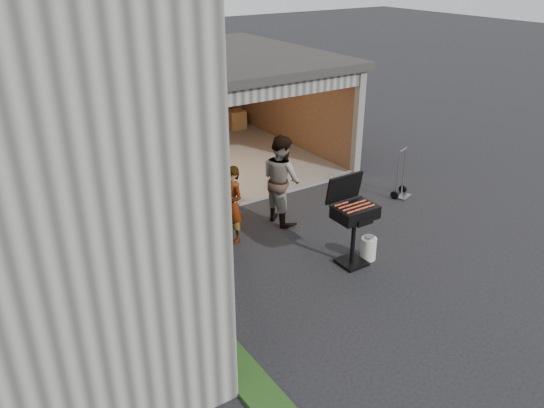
{
  "coord_description": "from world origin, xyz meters",
  "views": [
    {
      "loc": [
        -4.96,
        -6.08,
        5.21
      ],
      "look_at": [
        -0.25,
        1.15,
        1.15
      ],
      "focal_mm": 35.0,
      "sensor_mm": 36.0,
      "label": 1
    }
  ],
  "objects_px": {
    "plywood_panel": "(195,308)",
    "woman": "(232,205)",
    "minivan": "(141,147)",
    "hand_truck": "(401,188)",
    "propane_tank": "(368,248)",
    "man": "(281,179)",
    "bbq_grill": "(353,214)"
  },
  "relations": [
    {
      "from": "woman",
      "to": "propane_tank",
      "type": "relative_size",
      "value": 3.58
    },
    {
      "from": "woman",
      "to": "hand_truck",
      "type": "relative_size",
      "value": 1.32
    },
    {
      "from": "bbq_grill",
      "to": "hand_truck",
      "type": "bearing_deg",
      "value": 28.79
    },
    {
      "from": "hand_truck",
      "to": "woman",
      "type": "bearing_deg",
      "value": 156.8
    },
    {
      "from": "minivan",
      "to": "hand_truck",
      "type": "relative_size",
      "value": 3.81
    },
    {
      "from": "propane_tank",
      "to": "hand_truck",
      "type": "xyz_separation_m",
      "value": [
        2.6,
        1.7,
        0.01
      ]
    },
    {
      "from": "bbq_grill",
      "to": "propane_tank",
      "type": "height_order",
      "value": "bbq_grill"
    },
    {
      "from": "man",
      "to": "plywood_panel",
      "type": "xyz_separation_m",
      "value": [
        -3.2,
        -2.45,
        -0.48
      ]
    },
    {
      "from": "minivan",
      "to": "bbq_grill",
      "type": "bearing_deg",
      "value": -66.59
    },
    {
      "from": "woman",
      "to": "plywood_panel",
      "type": "bearing_deg",
      "value": -45.88
    },
    {
      "from": "woman",
      "to": "propane_tank",
      "type": "height_order",
      "value": "woman"
    },
    {
      "from": "minivan",
      "to": "hand_truck",
      "type": "distance_m",
      "value": 6.76
    },
    {
      "from": "plywood_panel",
      "to": "hand_truck",
      "type": "distance_m",
      "value": 6.57
    },
    {
      "from": "plywood_panel",
      "to": "woman",
      "type": "bearing_deg",
      "value": 49.78
    },
    {
      "from": "plywood_panel",
      "to": "minivan",
      "type": "bearing_deg",
      "value": 75.7
    },
    {
      "from": "woman",
      "to": "man",
      "type": "xyz_separation_m",
      "value": [
        1.3,
        0.2,
        0.17
      ]
    },
    {
      "from": "woman",
      "to": "man",
      "type": "height_order",
      "value": "man"
    },
    {
      "from": "minivan",
      "to": "plywood_panel",
      "type": "xyz_separation_m",
      "value": [
        -1.77,
        -6.95,
        -0.15
      ]
    },
    {
      "from": "bbq_grill",
      "to": "plywood_panel",
      "type": "relative_size",
      "value": 1.76
    },
    {
      "from": "minivan",
      "to": "plywood_panel",
      "type": "distance_m",
      "value": 7.17
    },
    {
      "from": "woman",
      "to": "bbq_grill",
      "type": "distance_m",
      "value": 2.42
    },
    {
      "from": "bbq_grill",
      "to": "plywood_panel",
      "type": "bearing_deg",
      "value": -175.0
    },
    {
      "from": "plywood_panel",
      "to": "hand_truck",
      "type": "relative_size",
      "value": 0.81
    },
    {
      "from": "woman",
      "to": "hand_truck",
      "type": "xyz_separation_m",
      "value": [
        4.37,
        -0.32,
        -0.56
      ]
    },
    {
      "from": "bbq_grill",
      "to": "propane_tank",
      "type": "distance_m",
      "value": 0.87
    },
    {
      "from": "woman",
      "to": "propane_tank",
      "type": "distance_m",
      "value": 2.76
    },
    {
      "from": "bbq_grill",
      "to": "plywood_panel",
      "type": "height_order",
      "value": "bbq_grill"
    },
    {
      "from": "minivan",
      "to": "propane_tank",
      "type": "distance_m",
      "value": 7.01
    },
    {
      "from": "minivan",
      "to": "woman",
      "type": "distance_m",
      "value": 4.7
    },
    {
      "from": "bbq_grill",
      "to": "plywood_panel",
      "type": "xyz_separation_m",
      "value": [
        -3.3,
        -0.29,
        -0.53
      ]
    },
    {
      "from": "propane_tank",
      "to": "hand_truck",
      "type": "distance_m",
      "value": 3.11
    },
    {
      "from": "minivan",
      "to": "bbq_grill",
      "type": "height_order",
      "value": "bbq_grill"
    }
  ]
}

